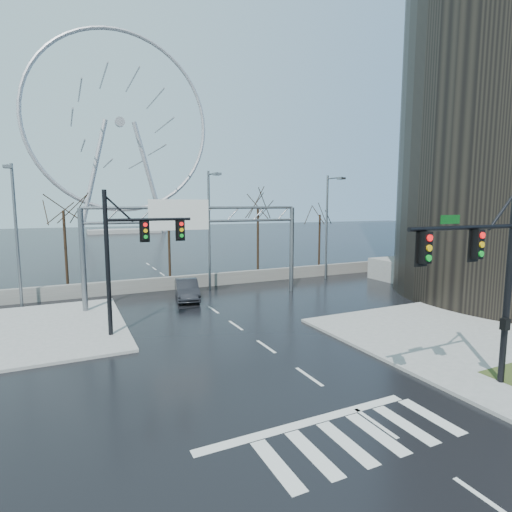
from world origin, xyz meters
TOP-DOWN VIEW (x-y plane):
  - ground at (0.00, 0.00)m, footprint 260.00×260.00m
  - sidewalk_right_ext at (10.00, 2.00)m, footprint 12.00×10.00m
  - sidewalk_far at (-11.00, 12.00)m, footprint 10.00×12.00m
  - barrier_wall at (0.00, 20.00)m, footprint 52.00×0.50m
  - signal_mast_near at (5.14, -4.04)m, footprint 5.52×0.41m
  - signal_mast_far at (-5.87, 8.96)m, footprint 4.72×0.41m
  - sign_gantry at (-0.38, 14.96)m, footprint 16.36×0.40m
  - streetlight_left at (-12.00, 18.16)m, footprint 0.50×2.55m
  - streetlight_mid at (2.00, 18.16)m, footprint 0.50×2.55m
  - streetlight_right at (14.00, 18.16)m, footprint 0.50×2.55m
  - tree_left at (-9.00, 23.50)m, footprint 3.75×3.75m
  - tree_center at (0.00, 24.50)m, footprint 3.25×3.25m
  - tree_right at (9.00, 23.50)m, footprint 3.90×3.90m
  - tree_far_right at (17.00, 24.00)m, footprint 3.40×3.40m
  - ferris_wheel at (5.00, 95.00)m, footprint 45.00×6.00m
  - car at (-0.76, 15.87)m, footprint 2.48×4.88m

SIDE VIEW (x-z plane):
  - ground at x=0.00m, z-range 0.00..0.00m
  - sidewalk_right_ext at x=10.00m, z-range 0.00..0.15m
  - sidewalk_far at x=-11.00m, z-range 0.00..0.15m
  - barrier_wall at x=0.00m, z-range 0.00..1.10m
  - car at x=-0.76m, z-range 0.00..1.53m
  - signal_mast_far at x=-5.87m, z-range 0.83..8.83m
  - signal_mast_near at x=5.14m, z-range 0.87..8.87m
  - tree_center at x=0.00m, z-range 1.92..8.42m
  - sign_gantry at x=-0.38m, z-range 1.38..8.98m
  - tree_far_right at x=17.00m, z-range 2.01..8.81m
  - streetlight_left at x=-12.00m, z-range 0.89..10.89m
  - streetlight_mid at x=2.00m, z-range 0.89..10.89m
  - streetlight_right at x=14.00m, z-range 0.89..10.89m
  - tree_left at x=-9.00m, z-range 2.23..9.73m
  - tree_right at x=9.00m, z-range 2.32..10.12m
  - ferris_wheel at x=5.00m, z-range 0.68..51.59m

